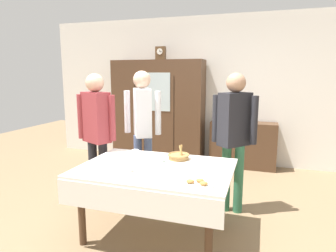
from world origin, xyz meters
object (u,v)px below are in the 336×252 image
Objects in this scene: wall_cabinet at (158,111)px; pastry_plate at (197,184)px; spoon_mid_left at (110,169)px; dining_table at (155,177)px; tea_cup_back_edge at (129,169)px; tea_cup_far_left at (154,165)px; tea_cup_mid_right at (125,164)px; tea_cup_center at (161,160)px; person_by_cabinet at (142,121)px; bookshelf_low at (243,145)px; person_behind_table_right at (97,127)px; person_beside_shelf at (234,129)px; book_stack at (244,119)px; tea_cup_near_right at (135,153)px; mantel_clock at (161,53)px; bread_basket at (179,156)px; spoon_near_left at (157,174)px.

wall_cabinet is 3.26m from pastry_plate.
dining_table is at bearing 22.69° from spoon_mid_left.
tea_cup_back_edge is (-0.19, -0.19, 0.13)m from dining_table.
tea_cup_mid_right is (-0.29, -0.05, -0.00)m from tea_cup_far_left.
tea_cup_back_edge is (-0.19, -0.38, 0.00)m from tea_cup_center.
bookshelf_low is at bearing 54.82° from person_by_cabinet.
spoon_mid_left is 0.07× the size of person_behind_table_right.
pastry_plate is 1.20m from person_beside_shelf.
person_beside_shelf is (0.00, -1.82, 0.14)m from book_stack.
dining_table is 1.14m from person_beside_shelf.
spoon_mid_left is at bearing -130.35° from tea_cup_mid_right.
pastry_plate is 1.66m from person_by_cabinet.
wall_cabinet is 14.69× the size of tea_cup_near_right.
book_stack is (1.53, 0.05, -1.16)m from mantel_clock.
bookshelf_low is at bearing 74.35° from tea_cup_center.
wall_cabinet reaches higher than tea_cup_center.
tea_cup_mid_right is at bearing -142.48° from tea_cup_center.
bookshelf_low is 0.69× the size of person_behind_table_right.
spoon_mid_left is (-0.91, 0.17, -0.01)m from pastry_plate.
person_beside_shelf is at bearing 11.04° from person_behind_table_right.
person_beside_shelf is (0.69, 0.82, 0.38)m from dining_table.
bread_basket reaches higher than tea_cup_far_left.
mantel_clock reaches higher than tea_cup_center.
tea_cup_back_edge is 1.09× the size of spoon_near_left.
wall_cabinet is 16.04× the size of spoon_mid_left.
dining_table is at bearing -71.95° from mantel_clock.
person_behind_table_right is (-0.65, 0.54, 0.25)m from tea_cup_mid_right.
person_beside_shelf is 0.98× the size of person_by_cabinet.
wall_cabinet is 7.96× the size of mantel_clock.
tea_cup_far_left is at bearing -61.32° from person_by_cabinet.
tea_cup_near_right is 1.14m from pastry_plate.
spoon_near_left is (0.09, -0.18, 0.10)m from dining_table.
tea_cup_mid_right is (0.60, -2.63, -0.20)m from wall_cabinet.
tea_cup_back_edge is at bearing -132.00° from tea_cup_far_left.
tea_cup_back_edge is at bearing -177.81° from spoon_near_left.
book_stack is at bearing 64.88° from tea_cup_near_right.
pastry_plate is at bearing -93.42° from book_stack.
person_behind_table_right is (-0.76, 0.69, 0.25)m from tea_cup_back_edge.
dining_table is 11.72× the size of tea_cup_near_right.
person_beside_shelf reaches higher than bread_basket.
pastry_plate reaches higher than spoon_near_left.
spoon_near_left is (0.10, -0.19, -0.02)m from tea_cup_far_left.
spoon_near_left is at bearing -101.88° from book_stack.
person_beside_shelf is at bearing 42.45° from tea_cup_center.
bookshelf_low is 2.53m from tea_cup_near_right.
tea_cup_mid_right is (0.54, -2.63, -1.27)m from mantel_clock.
dining_table is at bearing -130.19° from person_beside_shelf.
wall_cabinet reaches higher than tea_cup_back_edge.
tea_cup_center is at bearing 134.04° from pastry_plate.
tea_cup_center reaches higher than spoon_mid_left.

